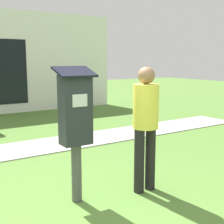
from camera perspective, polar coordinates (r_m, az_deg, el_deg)
parking_meter at (r=3.58m, az=-6.69°, el=-0.92°), size 0.44×0.31×1.59m
person_standing at (r=3.90m, az=6.15°, el=-1.38°), size 0.32×0.32×1.58m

